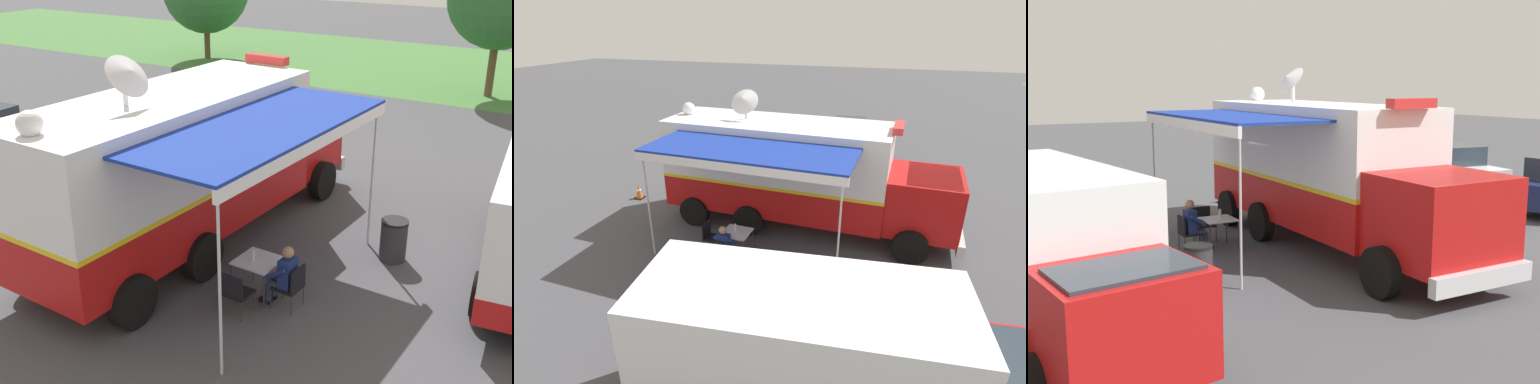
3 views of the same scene
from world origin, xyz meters
TOP-DOWN VIEW (x-y plane):
  - ground_plane at (0.00, 0.00)m, footprint 100.00×100.00m
  - lot_stripe at (-3.62, -0.44)m, footprint 0.23×4.80m
  - command_truck at (0.05, 0.75)m, footprint 4.99×9.55m
  - folding_table at (2.48, -0.46)m, footprint 0.82×0.82m
  - water_bottle at (2.41, -0.53)m, footprint 0.07×0.07m
  - folding_chair_at_table at (3.28, -0.57)m, footprint 0.49×0.49m
  - folding_chair_beside_table at (2.53, -1.31)m, footprint 0.49×0.49m
  - seated_responder at (3.09, -0.56)m, footprint 0.67×0.56m
  - trash_bin at (4.15, 2.25)m, footprint 0.57×0.57m
  - traffic_cone at (-0.06, -5.70)m, footprint 0.36×0.36m
  - support_truck at (7.05, 3.14)m, footprint 2.99×7.00m
  - car_far_corner at (-8.20, -3.24)m, footprint 2.48×4.42m

SIDE VIEW (x-z plane):
  - ground_plane at x=0.00m, z-range 0.00..0.00m
  - lot_stripe at x=-3.62m, z-range 0.00..0.01m
  - traffic_cone at x=-0.06m, z-range -0.01..0.57m
  - trash_bin at x=4.15m, z-range 0.00..0.91m
  - folding_chair_at_table at x=3.28m, z-range 0.08..0.95m
  - folding_chair_beside_table at x=2.53m, z-range 0.08..0.95m
  - seated_responder at x=3.09m, z-range 0.03..1.28m
  - folding_table at x=2.48m, z-range 0.31..1.04m
  - water_bottle at x=2.41m, z-range 0.72..0.95m
  - car_far_corner at x=-8.20m, z-range 0.00..1.76m
  - support_truck at x=7.05m, z-range 0.04..2.74m
  - command_truck at x=0.05m, z-range -0.32..4.21m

